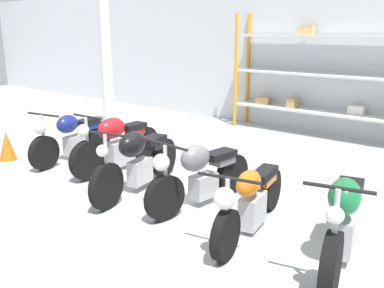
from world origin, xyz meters
name	(u,v)px	position (x,y,z in m)	size (l,w,h in m)	color
ground_plane	(175,194)	(0.00, 0.00, 0.00)	(30.00, 30.00, 0.00)	#B2B7B7
back_wall	(325,57)	(0.00, 5.24, 1.80)	(30.00, 0.08, 3.60)	silver
shelving_rack	(332,78)	(0.34, 4.89, 1.38)	(4.96, 0.63, 2.80)	orange
support_pillar	(106,56)	(-4.29, 2.30, 1.80)	(0.28, 0.28, 3.60)	silver
motorcycle_blue	(72,136)	(-2.70, 0.09, 0.45)	(0.75, 2.05, 1.00)	black
motorcycle_red	(117,144)	(-1.57, 0.22, 0.48)	(0.66, 2.02, 1.07)	black
motorcycle_black	(137,159)	(-0.52, -0.26, 0.51)	(0.74, 2.17, 1.07)	black
motorcycle_grey	(200,174)	(0.56, -0.10, 0.47)	(0.73, 1.97, 1.02)	black
motorcycle_orange	(251,200)	(1.54, -0.35, 0.42)	(0.76, 2.09, 0.93)	black
motorcycle_green	(343,220)	(2.65, -0.31, 0.47)	(0.79, 2.14, 1.08)	black
traffic_cone	(7,146)	(-3.65, -0.71, 0.28)	(0.32, 0.32, 0.55)	orange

